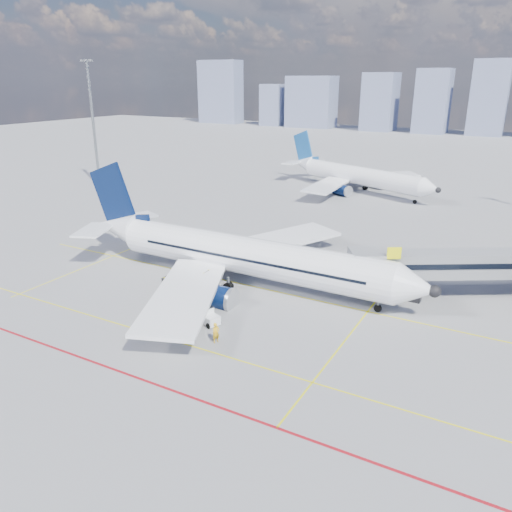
{
  "coord_description": "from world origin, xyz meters",
  "views": [
    {
      "loc": [
        26.03,
        -36.46,
        21.77
      ],
      "look_at": [
        1.77,
        7.17,
        4.0
      ],
      "focal_mm": 35.0,
      "sensor_mm": 36.0,
      "label": 1
    }
  ],
  "objects_px": {
    "baggage_tug": "(208,316)",
    "belt_loader": "(181,281)",
    "second_aircraft": "(356,175)",
    "cargo_dolly": "(188,309)",
    "main_aircraft": "(235,254)",
    "ramp_worker": "(216,333)"
  },
  "relations": [
    {
      "from": "baggage_tug",
      "to": "belt_loader",
      "type": "xyz_separation_m",
      "value": [
        -7.74,
        6.08,
        -0.15
      ]
    },
    {
      "from": "second_aircraft",
      "to": "belt_loader",
      "type": "height_order",
      "value": "second_aircraft"
    },
    {
      "from": "baggage_tug",
      "to": "cargo_dolly",
      "type": "relative_size",
      "value": 0.66
    },
    {
      "from": "main_aircraft",
      "to": "baggage_tug",
      "type": "distance_m",
      "value": 11.05
    },
    {
      "from": "baggage_tug",
      "to": "ramp_worker",
      "type": "distance_m",
      "value": 3.76
    },
    {
      "from": "baggage_tug",
      "to": "ramp_worker",
      "type": "height_order",
      "value": "ramp_worker"
    },
    {
      "from": "main_aircraft",
      "to": "cargo_dolly",
      "type": "bearing_deg",
      "value": -83.38
    },
    {
      "from": "main_aircraft",
      "to": "ramp_worker",
      "type": "bearing_deg",
      "value": -65.32
    },
    {
      "from": "baggage_tug",
      "to": "main_aircraft",
      "type": "bearing_deg",
      "value": 127.72
    },
    {
      "from": "main_aircraft",
      "to": "ramp_worker",
      "type": "xyz_separation_m",
      "value": [
        5.87,
        -12.92,
        -2.29
      ]
    },
    {
      "from": "cargo_dolly",
      "to": "belt_loader",
      "type": "xyz_separation_m",
      "value": [
        -5.74,
        6.51,
        -0.54
      ]
    },
    {
      "from": "ramp_worker",
      "to": "cargo_dolly",
      "type": "bearing_deg",
      "value": 92.53
    },
    {
      "from": "baggage_tug",
      "to": "cargo_dolly",
      "type": "height_order",
      "value": "cargo_dolly"
    },
    {
      "from": "ramp_worker",
      "to": "baggage_tug",
      "type": "bearing_deg",
      "value": 73.29
    },
    {
      "from": "main_aircraft",
      "to": "second_aircraft",
      "type": "relative_size",
      "value": 1.2
    },
    {
      "from": "baggage_tug",
      "to": "second_aircraft",
      "type": "bearing_deg",
      "value": 116.65
    },
    {
      "from": "main_aircraft",
      "to": "cargo_dolly",
      "type": "xyz_separation_m",
      "value": [
        1.2,
        -10.72,
        -2.07
      ]
    },
    {
      "from": "main_aircraft",
      "to": "baggage_tug",
      "type": "relative_size",
      "value": 16.87
    },
    {
      "from": "cargo_dolly",
      "to": "ramp_worker",
      "type": "bearing_deg",
      "value": -29.4
    },
    {
      "from": "main_aircraft",
      "to": "belt_loader",
      "type": "height_order",
      "value": "main_aircraft"
    },
    {
      "from": "cargo_dolly",
      "to": "belt_loader",
      "type": "distance_m",
      "value": 8.69
    },
    {
      "from": "baggage_tug",
      "to": "belt_loader",
      "type": "distance_m",
      "value": 9.84
    }
  ]
}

